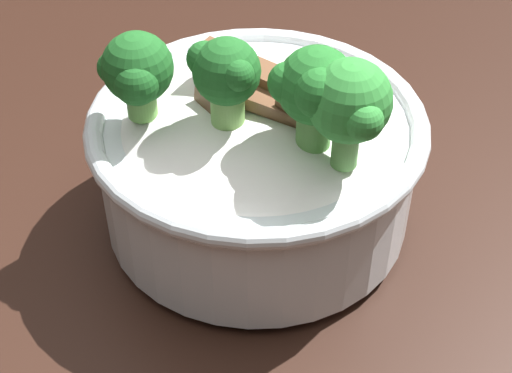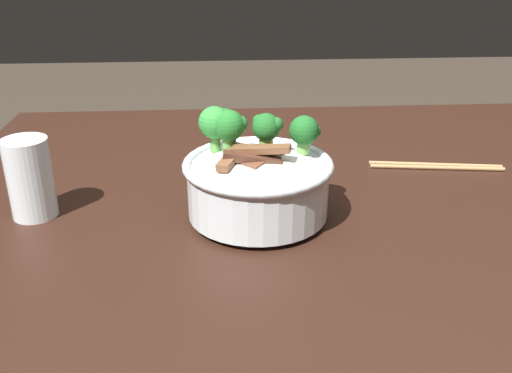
{
  "view_description": "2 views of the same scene",
  "coord_description": "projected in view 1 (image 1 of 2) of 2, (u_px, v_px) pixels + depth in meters",
  "views": [
    {
      "loc": [
        -0.21,
        0.36,
        1.19
      ],
      "look_at": [
        -0.13,
        0.03,
        0.88
      ],
      "focal_mm": 55.01,
      "sensor_mm": 36.0,
      "label": 1
    },
    {
      "loc": [
        -0.17,
        -0.72,
        1.19
      ],
      "look_at": [
        -0.12,
        -0.03,
        0.88
      ],
      "focal_mm": 40.12,
      "sensor_mm": 36.0,
      "label": 2
    }
  ],
  "objects": [
    {
      "name": "dining_table",
      "position": [
        106.0,
        275.0,
        0.6
      ],
      "size": [
        1.23,
        1.08,
        0.82
      ],
      "color": "black",
      "rests_on": "ground"
    },
    {
      "name": "rice_bowl",
      "position": [
        258.0,
        149.0,
        0.48
      ],
      "size": [
        0.21,
        0.21,
        0.15
      ],
      "color": "silver",
      "rests_on": "dining_table"
    }
  ]
}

